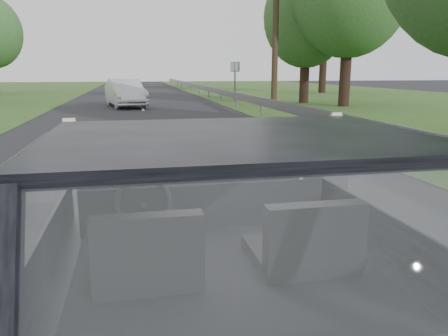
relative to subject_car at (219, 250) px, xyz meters
name	(u,v)px	position (x,y,z in m)	size (l,w,h in m)	color
subject_car	(219,250)	(0.00, 0.00, 0.00)	(1.80, 4.00, 1.45)	black
dashboard	(201,198)	(0.00, 0.62, 0.12)	(1.58, 0.45, 0.30)	black
driver_seat	(148,250)	(-0.40, -0.29, 0.16)	(0.50, 0.72, 0.42)	black
passenger_seat	(306,237)	(0.40, -0.29, 0.16)	(0.50, 0.72, 0.42)	black
steering_wheel	(144,204)	(-0.40, 0.33, 0.20)	(0.36, 0.36, 0.04)	black
cat	(227,165)	(0.18, 0.60, 0.35)	(0.54, 0.17, 0.24)	gray
guardrail	(296,110)	(4.30, 10.00, -0.15)	(0.05, 90.00, 0.32)	gray
other_car	(125,93)	(-0.76, 19.51, -0.06)	(1.59, 4.02, 1.32)	silver
highway_sign	(235,82)	(5.24, 22.05, 0.36)	(0.09, 0.87, 2.18)	#166A2F
utility_pole	(276,10)	(6.25, 18.10, 3.74)	(0.29, 0.29, 8.94)	#473521
tree_1	(349,16)	(9.68, 17.64, 3.48)	(5.55, 5.55, 8.41)	#2D5625
tree_2	(306,38)	(8.61, 20.15, 2.67)	(4.48, 4.48, 6.79)	#2D5625
tree_3	(325,27)	(14.18, 30.23, 4.26)	(6.58, 6.58, 9.97)	#2D5625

